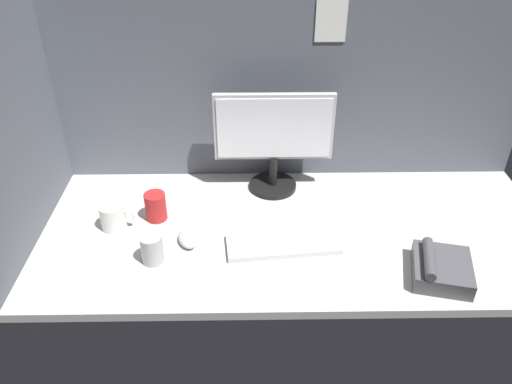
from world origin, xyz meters
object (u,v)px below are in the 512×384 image
monitor (274,138)px  desk_phone (441,268)px  keyboard (283,244)px  mug_steel (152,249)px  mug_red_plastic (156,206)px  mug_ceramic_white (114,216)px  mouse (187,239)px

monitor → desk_phone: size_ratio=1.94×
keyboard → mug_steel: bearing=-176.9°
mug_red_plastic → mug_steel: size_ratio=1.06×
mug_steel → desk_phone: (88.61, -8.53, -1.61)cm
desk_phone → mug_ceramic_white: bearing=165.9°
mug_steel → monitor: bearing=46.9°
monitor → mug_ceramic_white: (-55.59, -24.86, -16.74)cm
keyboard → mug_ceramic_white: bearing=163.3°
mug_ceramic_white → desk_phone: 107.70cm
monitor → mug_red_plastic: (-41.95, -19.90, -16.31)cm
mug_red_plastic → desk_phone: size_ratio=0.45×
keyboard → desk_phone: desk_phone is taller
mug_ceramic_white → mug_steel: size_ratio=1.24×
mug_red_plastic → desk_phone: mug_red_plastic is taller
mug_ceramic_white → keyboard: bearing=-11.1°
mug_ceramic_white → mug_steel: bearing=-48.1°
desk_phone → mug_red_plastic: bearing=161.1°
monitor → mug_ceramic_white: 63.16cm
mug_steel → desk_phone: size_ratio=0.43×
mug_steel → mug_red_plastic: bearing=95.6°
mouse → mug_red_plastic: 18.97cm
mug_steel → mug_ceramic_white: bearing=131.9°
keyboard → mug_ceramic_white: 58.71cm
monitor → keyboard: bearing=-87.0°
monitor → keyboard: size_ratio=1.18×
monitor → mug_steel: 60.53cm
mug_red_plastic → desk_phone: (90.82, -31.17, -1.89)cm
mug_steel → desk_phone: mug_steel is taller
monitor → desk_phone: 72.99cm
monitor → mug_red_plastic: size_ratio=4.28×
mug_steel → keyboard: bearing=8.7°
mouse → monitor: bearing=27.2°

